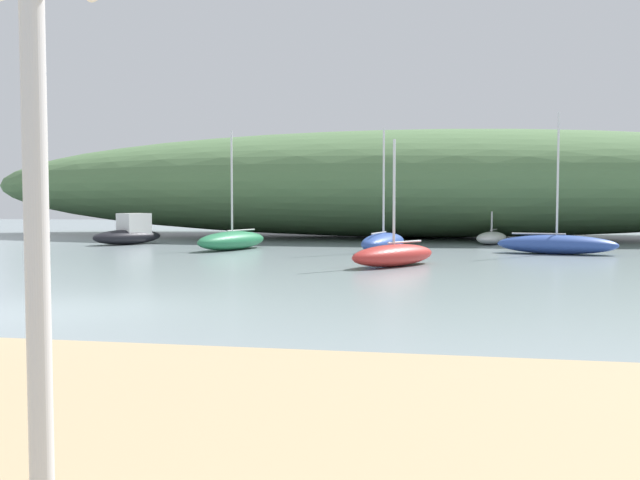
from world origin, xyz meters
TOP-DOWN VIEW (x-y plane):
  - ground_plane at (0.00, 0.00)m, footprint 120.00×120.00m
  - distant_hill at (4.60, 27.89)m, footprint 50.12×14.59m
  - sailboat_far_right at (5.04, 9.65)m, footprint 2.92×3.62m
  - sailboat_centre_water at (4.17, 15.63)m, footprint 2.00×4.27m
  - sailboat_inner_mooring at (-1.99, 15.71)m, footprint 2.48×4.40m
  - motorboat_near_shore at (-7.75, 18.39)m, footprint 2.82×3.74m
  - sailboat_mid_channel at (10.63, 15.73)m, footprint 4.51×2.18m
  - sailboat_west_reach at (8.60, 21.69)m, footprint 1.98×3.48m

SIDE VIEW (x-z plane):
  - ground_plane at x=0.00m, z-range 0.00..0.00m
  - sailboat_west_reach at x=8.60m, z-range -1.81..2.42m
  - sailboat_far_right at x=5.04m, z-range -1.57..2.26m
  - sailboat_mid_channel at x=10.63m, z-range -2.26..3.01m
  - sailboat_centre_water at x=4.17m, z-range -2.02..2.80m
  - sailboat_inner_mooring at x=-1.99m, z-range -2.02..2.81m
  - motorboat_near_shore at x=-7.75m, z-range -0.20..1.22m
  - distant_hill at x=4.60m, z-range 0.00..5.88m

